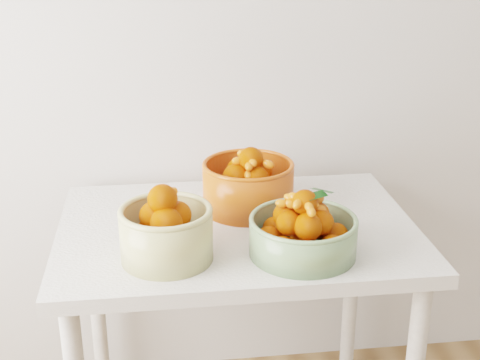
{
  "coord_description": "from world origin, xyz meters",
  "views": [
    {
      "loc": [
        -0.41,
        -0.09,
        1.56
      ],
      "look_at": [
        -0.21,
        1.51,
        0.92
      ],
      "focal_mm": 50.0,
      "sensor_mm": 36.0,
      "label": 1
    }
  ],
  "objects_px": {
    "table": "(237,255)",
    "bowl_green": "(303,232)",
    "bowl_orange": "(248,185)",
    "bowl_cream": "(166,231)"
  },
  "relations": [
    {
      "from": "table",
      "to": "bowl_green",
      "type": "height_order",
      "value": "bowl_green"
    },
    {
      "from": "table",
      "to": "bowl_green",
      "type": "xyz_separation_m",
      "value": [
        0.14,
        -0.19,
        0.16
      ]
    },
    {
      "from": "bowl_green",
      "to": "bowl_orange",
      "type": "bearing_deg",
      "value": 108.01
    },
    {
      "from": "bowl_cream",
      "to": "bowl_orange",
      "type": "bearing_deg",
      "value": 49.17
    },
    {
      "from": "bowl_cream",
      "to": "bowl_green",
      "type": "xyz_separation_m",
      "value": [
        0.35,
        -0.02,
        -0.02
      ]
    },
    {
      "from": "bowl_cream",
      "to": "bowl_green",
      "type": "bearing_deg",
      "value": -2.79
    },
    {
      "from": "table",
      "to": "bowl_green",
      "type": "bearing_deg",
      "value": -52.97
    },
    {
      "from": "bowl_green",
      "to": "bowl_orange",
      "type": "distance_m",
      "value": 0.32
    },
    {
      "from": "table",
      "to": "bowl_orange",
      "type": "height_order",
      "value": "bowl_orange"
    },
    {
      "from": "bowl_green",
      "to": "bowl_orange",
      "type": "height_order",
      "value": "bowl_orange"
    }
  ]
}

